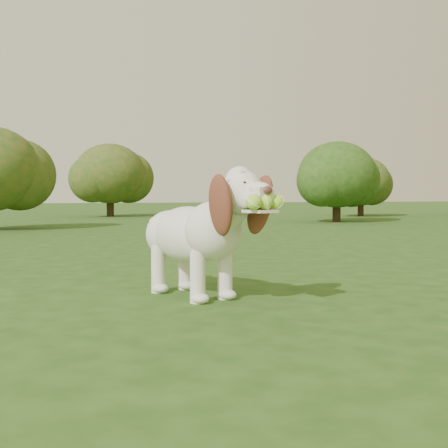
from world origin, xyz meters
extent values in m
plane|color=#1E4112|center=(0.00, 0.00, 0.00)|extent=(80.00, 80.00, 0.00)
ellipsoid|color=white|center=(-0.32, 0.56, 0.37)|extent=(0.54, 0.72, 0.34)
ellipsoid|color=white|center=(-0.23, 0.34, 0.41)|extent=(0.43, 0.43, 0.33)
ellipsoid|color=white|center=(-0.40, 0.77, 0.36)|extent=(0.39, 0.39, 0.30)
cylinder|color=white|center=(-0.18, 0.22, 0.50)|extent=(0.26, 0.31, 0.26)
sphere|color=white|center=(-0.14, 0.10, 0.63)|extent=(0.30, 0.30, 0.23)
sphere|color=white|center=(-0.15, 0.12, 0.69)|extent=(0.20, 0.20, 0.15)
cube|color=white|center=(-0.09, -0.02, 0.62)|extent=(0.14, 0.16, 0.06)
ellipsoid|color=#592D28|center=(-0.07, -0.09, 0.63)|extent=(0.06, 0.05, 0.04)
cube|color=white|center=(-0.09, -0.04, 0.53)|extent=(0.17, 0.18, 0.02)
ellipsoid|color=brown|center=(-0.27, 0.06, 0.56)|extent=(0.17, 0.25, 0.36)
ellipsoid|color=brown|center=(-0.01, 0.16, 0.56)|extent=(0.20, 0.21, 0.36)
cylinder|color=white|center=(-0.45, 0.90, 0.40)|extent=(0.11, 0.17, 0.13)
cylinder|color=white|center=(-0.33, 0.32, 0.15)|extent=(0.11, 0.11, 0.29)
cylinder|color=white|center=(-0.15, 0.39, 0.15)|extent=(0.11, 0.11, 0.29)
cylinder|color=white|center=(-0.48, 0.72, 0.15)|extent=(0.11, 0.11, 0.29)
cylinder|color=white|center=(-0.30, 0.79, 0.15)|extent=(0.11, 0.11, 0.29)
sphere|color=#B1EE42|center=(-0.14, -0.10, 0.58)|extent=(0.10, 0.10, 0.08)
sphere|color=#B1EE42|center=(-0.07, -0.07, 0.58)|extent=(0.10, 0.10, 0.08)
sphere|color=#B1EE42|center=(0.00, -0.05, 0.58)|extent=(0.10, 0.10, 0.08)
cylinder|color=#382314|center=(4.92, 8.54, 0.29)|extent=(0.18, 0.18, 0.58)
ellipsoid|color=#1A4414|center=(4.92, 8.54, 1.06)|extent=(1.73, 1.73, 1.47)
cylinder|color=#382314|center=(7.17, 11.34, 0.27)|extent=(0.17, 0.17, 0.54)
ellipsoid|color=#1A4414|center=(7.17, 11.34, 0.99)|extent=(1.63, 1.63, 1.38)
cylinder|color=#382314|center=(0.36, 13.15, 0.33)|extent=(0.20, 0.20, 0.65)
ellipsoid|color=#1A4414|center=(0.36, 13.15, 1.20)|extent=(1.96, 1.96, 1.66)
camera|label=1|loc=(-1.09, -2.74, 0.61)|focal=45.00mm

